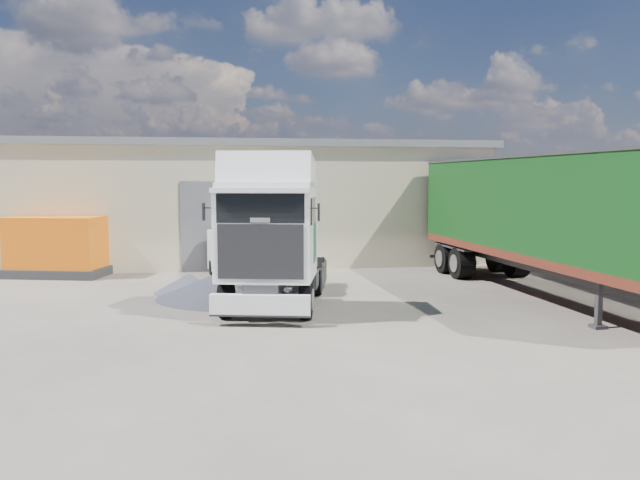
{
  "coord_description": "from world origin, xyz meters",
  "views": [
    {
      "loc": [
        -2.15,
        -15.12,
        3.69
      ],
      "look_at": [
        0.54,
        3.0,
        1.9
      ],
      "focal_mm": 35.0,
      "sensor_mm": 36.0,
      "label": 1
    }
  ],
  "objects": [
    {
      "name": "brick_boundary_wall",
      "position": [
        11.5,
        6.0,
        1.25
      ],
      "size": [
        0.35,
        26.0,
        2.5
      ],
      "primitive_type": "cube",
      "color": "brown",
      "rests_on": "ground"
    },
    {
      "name": "warehouse",
      "position": [
        -6.0,
        16.0,
        2.66
      ],
      "size": [
        30.6,
        12.6,
        5.42
      ],
      "color": "beige",
      "rests_on": "ground"
    },
    {
      "name": "ground",
      "position": [
        0.0,
        0.0,
        0.0
      ],
      "size": [
        120.0,
        120.0,
        0.0
      ],
      "primitive_type": "plane",
      "color": "#2C2924",
      "rests_on": "ground"
    },
    {
      "name": "orange_skip",
      "position": [
        -8.57,
        9.8,
        0.99
      ],
      "size": [
        4.09,
        3.1,
        2.28
      ],
      "rotation": [
        0.0,
        0.0,
        -0.25
      ],
      "color": "#2D2D30",
      "rests_on": "ground"
    },
    {
      "name": "panel_van",
      "position": [
        -1.69,
        7.59,
        0.89
      ],
      "size": [
        2.48,
        4.45,
        1.72
      ],
      "rotation": [
        0.0,
        0.0,
        0.19
      ],
      "color": "black",
      "rests_on": "ground"
    },
    {
      "name": "gravel_heap",
      "position": [
        -2.08,
        4.11,
        0.47
      ],
      "size": [
        6.23,
        6.23,
        1.02
      ],
      "rotation": [
        0.0,
        0.0,
        -0.34
      ],
      "color": "#1F222A",
      "rests_on": "ground"
    },
    {
      "name": "box_trailer",
      "position": [
        7.7,
        3.23,
        2.69
      ],
      "size": [
        3.41,
        13.4,
        4.42
      ],
      "rotation": [
        0.0,
        0.0,
        0.04
      ],
      "color": "#2D2D30",
      "rests_on": "ground"
    },
    {
      "name": "tractor_unit",
      "position": [
        -0.92,
        2.36,
        1.86
      ],
      "size": [
        3.83,
        6.92,
        4.42
      ],
      "rotation": [
        0.0,
        0.0,
        -0.22
      ],
      "color": "black",
      "rests_on": "ground"
    }
  ]
}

